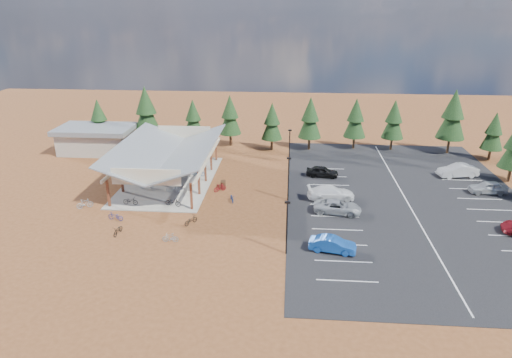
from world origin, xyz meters
The scene contains 41 objects.
ground centered at (0.00, 0.00, 0.00)m, with size 140.00×140.00×0.00m, color brown.
asphalt_lot centered at (18.50, 3.00, 0.02)m, with size 27.00×44.00×0.04m, color black.
concrete_pad centered at (-10.00, 7.00, 0.05)m, with size 10.60×18.60×0.10m, color gray.
bike_pavilion centered at (-10.00, 7.00, 3.82)m, with size 11.65×19.40×4.97m.
outbuilding centered at (-24.00, 18.00, 2.03)m, with size 11.00×7.00×3.90m.
lamp_post_0 centered at (5.00, -10.00, 2.98)m, with size 0.50×0.25×5.14m.
lamp_post_1 centered at (5.00, 2.00, 2.98)m, with size 0.50×0.25×5.14m.
lamp_post_2 centered at (5.00, 14.00, 2.98)m, with size 0.50×0.25×5.14m.
trash_bin_0 centered at (-2.93, 5.29, 0.45)m, with size 0.60×0.60×0.90m, color #3C2515.
trash_bin_1 centered at (-2.89, 4.85, 0.45)m, with size 0.60×0.60×0.90m, color #3C2515.
pine_0 centered at (-24.54, 21.04, 4.54)m, with size 3.19×3.19×7.43m.
pine_1 centered at (-17.03, 21.27, 5.80)m, with size 4.07×4.07×9.49m.
pine_2 centered at (-10.04, 22.40, 4.49)m, with size 3.16×3.16×7.36m.
pine_3 centered at (-4.34, 22.97, 4.90)m, with size 3.45×3.45×8.03m.
pine_4 centered at (2.26, 21.03, 4.48)m, with size 3.15×3.15×7.34m.
pine_5 centered at (7.97, 21.68, 4.98)m, with size 3.50×3.50×8.15m.
pine_6 centered at (14.85, 22.79, 4.79)m, with size 3.37×3.37×7.85m.
pine_7 centered at (20.54, 22.67, 4.73)m, with size 3.33×3.33×7.76m.
pine_8 centered at (28.69, 21.59, 5.86)m, with size 4.12×4.12×9.59m.
pine_13 centered at (33.56, 18.59, 4.27)m, with size 3.00×3.00×6.99m.
bike_0 centered at (-12.44, -0.80, 0.55)m, with size 0.60×1.71×0.90m, color black.
bike_1 centered at (-12.09, 4.06, 0.64)m, with size 0.51×1.80×1.08m, color #93959A.
bike_2 centered at (-12.86, 10.11, 0.56)m, with size 0.61×1.74×0.91m, color #161999.
bike_3 centered at (-13.38, 14.80, 0.56)m, with size 0.44×1.54×0.93m, color maroon.
bike_4 centered at (-7.62, -0.80, 0.58)m, with size 0.63×1.82×0.95m, color black.
bike_5 centered at (-8.52, 3.04, 0.63)m, with size 0.50×1.76×1.06m, color #929699.
bike_6 centered at (-6.69, 8.78, 0.53)m, with size 0.57×1.65×0.87m, color navy.
bike_7 centered at (-7.82, 11.73, 0.59)m, with size 0.46×1.64×0.99m, color maroon.
bike_8 centered at (-11.34, -7.60, 0.46)m, with size 0.61×1.74×0.91m, color black.
bike_9 centered at (-17.18, -1.94, 0.53)m, with size 0.50×1.76×1.06m, color gray.
bike_10 centered at (-12.73, -4.60, 0.47)m, with size 0.62×1.77×0.93m, color navy.
bike_12 centered at (-4.77, -4.84, 0.45)m, with size 0.60×1.72×0.90m, color black.
bike_13 centered at (-5.90, -8.71, 0.46)m, with size 0.44×1.55×0.93m, color gray.
bike_14 centered at (-1.32, 1.16, 0.43)m, with size 0.58×1.65×0.87m, color navy.
bike_15 centered at (-3.14, 3.97, 0.48)m, with size 0.45×1.61×0.97m, color maroon.
car_1 centered at (9.15, -9.32, 0.73)m, with size 1.47×4.21×1.39m, color #15489E.
car_2 centered at (10.32, -1.07, 0.74)m, with size 2.33×5.06×1.41m, color #9A9EA2.
car_3 centered at (9.89, 2.59, 0.82)m, with size 2.17×5.34×1.55m, color white.
car_4 centered at (9.32, 9.87, 0.74)m, with size 1.65×4.11×1.40m, color black.
car_8 centered at (28.48, 5.82, 0.78)m, with size 1.74×4.32×1.47m, color #9DA0A4.
car_9 centered at (26.75, 11.20, 0.87)m, with size 1.76×5.05×1.66m, color #B7B7B7.
Camera 1 is at (5.10, -45.91, 20.97)m, focal length 32.00 mm.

